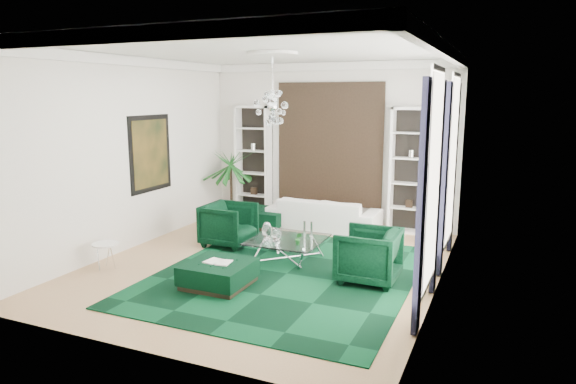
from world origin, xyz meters
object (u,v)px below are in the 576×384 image
at_px(ottoman_side, 266,219).
at_px(side_table, 106,256).
at_px(armchair_right, 368,255).
at_px(ottoman_front, 219,274).
at_px(sofa, 324,214).
at_px(coffee_table, 288,250).
at_px(armchair_left, 229,224).
at_px(palm, 231,175).

bearing_deg(ottoman_side, side_table, -109.92).
distance_m(armchair_right, ottoman_front, 2.48).
bearing_deg(sofa, side_table, 56.63).
xyz_separation_m(sofa, coffee_table, (0.15, -2.44, -0.15)).
distance_m(armchair_left, ottoman_side, 1.62).
bearing_deg(sofa, ottoman_side, 13.48).
xyz_separation_m(armchair_right, ottoman_front, (-2.17, -1.18, -0.25)).
bearing_deg(sofa, armchair_left, 54.19).
relative_size(coffee_table, palm, 0.59).
relative_size(armchair_left, palm, 0.44).
xyz_separation_m(ottoman_front, palm, (-2.13, 4.20, 0.90)).
relative_size(armchair_left, coffee_table, 0.75).
xyz_separation_m(sofa, ottoman_side, (-1.32, -0.32, -0.16)).
bearing_deg(armchair_left, sofa, -35.81).
bearing_deg(coffee_table, ottoman_front, -108.73).
bearing_deg(palm, ottoman_side, -22.44).
bearing_deg(armchair_left, ottoman_front, -154.43).
relative_size(sofa, armchair_left, 2.62).
relative_size(armchair_left, ottoman_front, 0.96).
height_order(sofa, palm, palm).
bearing_deg(sofa, palm, -4.10).
distance_m(side_table, palm, 4.33).
bearing_deg(ottoman_front, armchair_right, 28.58).
bearing_deg(side_table, ottoman_side, 70.08).
height_order(sofa, armchair_left, armchair_left).
xyz_separation_m(coffee_table, palm, (-2.67, 2.62, 0.88)).
xyz_separation_m(ottoman_side, palm, (-1.20, 0.50, 0.89)).
bearing_deg(coffee_table, sofa, 93.57).
bearing_deg(side_table, coffee_table, 29.87).
distance_m(ottoman_side, palm, 1.57).
bearing_deg(armchair_left, armchair_right, -106.14).
height_order(coffee_table, ottoman_side, coffee_table).
height_order(armchair_right, palm, palm).
xyz_separation_m(sofa, side_table, (-2.67, -4.06, -0.14)).
distance_m(sofa, coffee_table, 2.45).
distance_m(armchair_right, side_table, 4.63).
relative_size(armchair_right, side_table, 2.10).
distance_m(sofa, armchair_left, 2.37).
bearing_deg(coffee_table, armchair_right, -13.83).
distance_m(ottoman_front, side_table, 2.29).
bearing_deg(coffee_table, ottoman_side, 124.69).
relative_size(armchair_left, side_table, 2.05).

